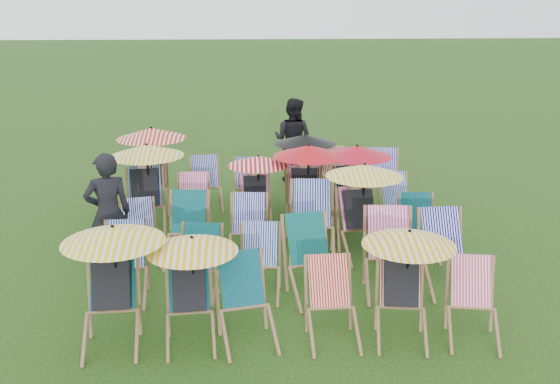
{
  "coord_description": "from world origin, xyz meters",
  "views": [
    {
      "loc": [
        -0.51,
        -8.17,
        3.54
      ],
      "look_at": [
        0.01,
        0.29,
        0.9
      ],
      "focal_mm": 40.0,
      "sensor_mm": 36.0,
      "label": 1
    }
  ],
  "objects": [
    {
      "name": "deckchair_7",
      "position": [
        -1.1,
        -1.16,
        0.43
      ],
      "size": [
        0.69,
        0.87,
        0.86
      ],
      "rotation": [
        0.0,
        0.0,
        -0.17
      ],
      "color": "#8D6442",
      "rests_on": "ground"
    },
    {
      "name": "ground",
      "position": [
        0.0,
        0.0,
        0.0
      ],
      "size": [
        100.0,
        100.0,
        0.0
      ],
      "primitive_type": "plane",
      "color": "black",
      "rests_on": "ground"
    },
    {
      "name": "deckchair_10",
      "position": [
        1.3,
        -1.1,
        0.5
      ],
      "size": [
        0.74,
        0.97,
        1.0
      ],
      "rotation": [
        0.0,
        0.0,
        -0.09
      ],
      "color": "#8D6442",
      "rests_on": "ground"
    },
    {
      "name": "deckchair_25",
      "position": [
        -1.17,
        2.36,
        0.43
      ],
      "size": [
        0.66,
        0.86,
        0.86
      ],
      "rotation": [
        0.0,
        0.0,
        0.12
      ],
      "color": "#8D6442",
      "rests_on": "ground"
    },
    {
      "name": "deckchair_14",
      "position": [
        -0.46,
        0.03,
        0.43
      ],
      "size": [
        0.63,
        0.84,
        0.87
      ],
      "rotation": [
        0.0,
        0.0,
        -0.07
      ],
      "color": "#8D6442",
      "rests_on": "ground"
    },
    {
      "name": "deckchair_19",
      "position": [
        -1.32,
        1.21,
        0.43
      ],
      "size": [
        0.58,
        0.81,
        0.87
      ],
      "rotation": [
        0.0,
        0.0,
        -0.01
      ],
      "color": "#8D6442",
      "rests_on": "ground"
    },
    {
      "name": "deckchair_12",
      "position": [
        -1.97,
        0.05,
        0.41
      ],
      "size": [
        0.69,
        0.85,
        0.82
      ],
      "rotation": [
        0.0,
        0.0,
        0.21
      ],
      "color": "#8D6442",
      "rests_on": "ground"
    },
    {
      "name": "deckchair_22",
      "position": [
        1.24,
        1.23,
        0.7
      ],
      "size": [
        1.11,
        1.15,
        1.32
      ],
      "rotation": [
        0.0,
        0.0,
        -0.01
      ],
      "color": "#8D6442",
      "rests_on": "ground"
    },
    {
      "name": "deckchair_3",
      "position": [
        0.41,
        -2.21,
        0.42
      ],
      "size": [
        0.58,
        0.8,
        0.84
      ],
      "rotation": [
        0.0,
        0.0,
        0.04
      ],
      "color": "#8D6442",
      "rests_on": "ground"
    },
    {
      "name": "deckchair_13",
      "position": [
        -1.32,
        0.03,
        0.46
      ],
      "size": [
        0.67,
        0.88,
        0.92
      ],
      "rotation": [
        0.0,
        0.0,
        -0.07
      ],
      "color": "#8D6442",
      "rests_on": "ground"
    },
    {
      "name": "deckchair_15",
      "position": [
        0.45,
        0.09,
        0.51
      ],
      "size": [
        0.75,
        0.99,
        1.02
      ],
      "rotation": [
        0.0,
        0.0,
        -0.09
      ],
      "color": "#8D6442",
      "rests_on": "ground"
    },
    {
      "name": "deckchair_9",
      "position": [
        0.32,
        -1.16,
        0.48
      ],
      "size": [
        0.8,
        0.98,
        0.95
      ],
      "rotation": [
        0.0,
        0.0,
        0.21
      ],
      "color": "#8D6442",
      "rests_on": "ground"
    },
    {
      "name": "deckchair_23",
      "position": [
        1.98,
        1.2,
        0.41
      ],
      "size": [
        0.64,
        0.82,
        0.83
      ],
      "rotation": [
        0.0,
        0.0,
        0.13
      ],
      "color": "#8D6442",
      "rests_on": "ground"
    },
    {
      "name": "deckchair_24",
      "position": [
        -2.11,
        2.35,
        0.75
      ],
      "size": [
        1.19,
        1.28,
        1.42
      ],
      "rotation": [
        0.0,
        0.0,
        0.13
      ],
      "color": "#8D6442",
      "rests_on": "ground"
    },
    {
      "name": "deckchair_27",
      "position": [
        0.53,
        2.33,
        0.67
      ],
      "size": [
        1.08,
        1.11,
        1.28
      ],
      "rotation": [
        0.0,
        0.0,
        0.0
      ],
      "color": "#8D6442",
      "rests_on": "ground"
    },
    {
      "name": "person_rear",
      "position": [
        0.49,
        3.98,
        0.84
      ],
      "size": [
        1.02,
        0.95,
        1.68
      ],
      "primitive_type": "imported",
      "rotation": [
        0.0,
        0.0,
        2.65
      ],
      "color": "black",
      "rests_on": "ground"
    },
    {
      "name": "deckchair_16",
      "position": [
        1.16,
        0.11,
        0.69
      ],
      "size": [
        1.1,
        1.19,
        1.31
      ],
      "rotation": [
        0.0,
        0.0,
        0.15
      ],
      "color": "#8D6442",
      "rests_on": "ground"
    },
    {
      "name": "deckchair_6",
      "position": [
        -1.99,
        -1.06,
        0.44
      ],
      "size": [
        0.61,
        0.83,
        0.88
      ],
      "rotation": [
        0.0,
        0.0,
        0.03
      ],
      "color": "#8D6442",
      "rests_on": "ground"
    },
    {
      "name": "deckchair_26",
      "position": [
        -0.44,
        2.3,
        0.42
      ],
      "size": [
        0.57,
        0.78,
        0.83
      ],
      "rotation": [
        0.0,
        0.0,
        -0.02
      ],
      "color": "#8D6442",
      "rests_on": "ground"
    },
    {
      "name": "deckchair_29",
      "position": [
        1.99,
        2.41,
        0.47
      ],
      "size": [
        0.72,
        0.93,
        0.93
      ],
      "rotation": [
        0.0,
        0.0,
        -0.13
      ],
      "color": "#8D6442",
      "rests_on": "ground"
    },
    {
      "name": "deckchair_5",
      "position": [
        1.93,
        -2.29,
        0.41
      ],
      "size": [
        0.68,
        0.85,
        0.83
      ],
      "rotation": [
        0.0,
        0.0,
        -0.19
      ],
      "color": "#8D6442",
      "rests_on": "ground"
    },
    {
      "name": "deckchair_17",
      "position": [
        1.97,
        -0.01,
        0.42
      ],
      "size": [
        0.61,
        0.81,
        0.84
      ],
      "rotation": [
        0.0,
        0.0,
        -0.07
      ],
      "color": "#8D6442",
      "rests_on": "ground"
    },
    {
      "name": "deckchair_4",
      "position": [
        1.18,
        -2.19,
        0.63
      ],
      "size": [
        1.0,
        1.06,
        1.19
      ],
      "rotation": [
        0.0,
        0.0,
        -0.14
      ],
      "color": "#8D6442",
      "rests_on": "ground"
    },
    {
      "name": "deckchair_0",
      "position": [
        -1.91,
        -2.13,
        0.68
      ],
      "size": [
        1.08,
        1.14,
        1.28
      ],
      "rotation": [
        0.0,
        0.0,
        0.07
      ],
      "color": "#8D6442",
      "rests_on": "ground"
    },
    {
      "name": "deckchair_28",
      "position": [
        1.15,
        2.39,
        0.49
      ],
      "size": [
        0.77,
        0.98,
        0.97
      ],
      "rotation": [
        0.0,
        0.0,
        0.15
      ],
      "color": "#8D6442",
      "rests_on": "ground"
    },
    {
      "name": "deckchair_18",
      "position": [
        -2.04,
        1.27,
        0.72
      ],
      "size": [
        1.16,
        1.23,
        1.37
      ],
      "rotation": [
        0.0,
        0.0,
        0.11
      ],
      "color": "#8D6442",
      "rests_on": "ground"
    },
    {
      "name": "person_left",
      "position": [
        -2.3,
        -0.29,
        0.83
      ],
      "size": [
        0.7,
        0.57,
        1.65
      ],
      "primitive_type": "imported",
      "rotation": [
        0.0,
        0.0,
        3.48
      ],
      "color": "black",
      "rests_on": "ground"
    },
    {
      "name": "deckchair_8",
      "position": [
        -0.34,
        -1.08,
        0.42
      ],
      "size": [
        0.62,
        0.81,
        0.83
      ],
      "rotation": [
        0.0,
        0.0,
        -0.1
      ],
      "color": "#8D6442",
      "rests_on": "ground"
    },
    {
      "name": "deckchair_20",
      "position": [
        -0.31,
        1.3,
        0.61
      ],
      "size": [
        0.98,
        1.02,
        1.16
      ],
      "rotation": [
        0.0,
        0.0,
        0.03
      ],
      "color": "#8D6442",
      "rests_on": "ground"
    },
    {
      "name": "deckchair_11",
      "position": [
        2.04,
        -1.05,
        0.47
      ],
      "size": [
        0.65,
        0.89,
        0.95
      ],
      "rotation": [
        0.0,
        0.0,
        0.03
      ],
      "color": "#8D6442",
      "rests_on": "ground"
    },
    {
      "name": "deckchair_2",
      "position": [
        -0.51,
        -2.18,
        0.44
      ],
      "size": [
        0.74,
        0.92,
        0.89
      ],
      "rotation": [
        0.0,
        0.0,
        0.2
      ],
      "color": "#8D6442",
      "rests_on": "ground"
    },
    {
      "name": "deckchair_21",
      "position": [
        0.47,
        1.24,
        0.7
      ],
      "size": [
        1.12,
        1.18,
        1.33
      ],
      "rotation": [
        0.0,
        0.0,
        -0.09
      ],
      "color": "#8D6442",
      "rests_on": "ground"
    },
    {
      "name": "deckchair_1",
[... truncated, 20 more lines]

